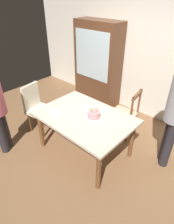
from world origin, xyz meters
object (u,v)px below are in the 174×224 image
object	(u,v)px
dining_table	(85,121)
plate_near_celebrant	(56,112)
plate_far_side	(91,108)
birthday_cake	(94,115)
chair_upholstered	(36,106)
china_cabinet	(98,64)
chair_spindle_back	(125,115)

from	to	relation	value
dining_table	plate_near_celebrant	bearing A→B (deg)	-150.29
dining_table	plate_near_celebrant	size ratio (longest dim) A/B	6.87
plate_near_celebrant	plate_far_side	world-z (taller)	same
dining_table	birthday_cake	size ratio (longest dim) A/B	5.40
plate_near_celebrant	birthday_cake	bearing A→B (deg)	28.17
plate_far_side	plate_near_celebrant	bearing A→B (deg)	-125.64
birthday_cake	plate_near_celebrant	distance (m)	0.63
chair_upholstered	china_cabinet	xyz separation A→B (m)	(0.10, 1.71, 0.42)
dining_table	plate_far_side	size ratio (longest dim) A/B	6.87
china_cabinet	dining_table	bearing A→B (deg)	-56.30
dining_table	plate_far_side	distance (m)	0.27
birthday_cake	china_cabinet	distance (m)	1.91
chair_spindle_back	chair_upholstered	xyz separation A→B (m)	(-1.38, -1.00, 0.07)
plate_near_celebrant	china_cabinet	size ratio (longest dim) A/B	0.12
dining_table	plate_near_celebrant	world-z (taller)	plate_near_celebrant
plate_far_side	chair_spindle_back	bearing A→B (deg)	63.02
dining_table	chair_spindle_back	world-z (taller)	chair_spindle_back
birthday_cake	plate_far_side	distance (m)	0.28
chair_spindle_back	china_cabinet	bearing A→B (deg)	151.05
chair_spindle_back	china_cabinet	world-z (taller)	china_cabinet
plate_near_celebrant	china_cabinet	xyz separation A→B (m)	(-0.62, 1.79, 0.21)
plate_near_celebrant	chair_spindle_back	bearing A→B (deg)	59.05
chair_spindle_back	chair_upholstered	size ratio (longest dim) A/B	1.00
dining_table	china_cabinet	bearing A→B (deg)	123.70
plate_near_celebrant	plate_far_side	distance (m)	0.58
chair_spindle_back	china_cabinet	distance (m)	1.54
birthday_cake	plate_near_celebrant	bearing A→B (deg)	-151.83
dining_table	china_cabinet	xyz separation A→B (m)	(-1.04, 1.56, 0.30)
chair_upholstered	dining_table	bearing A→B (deg)	7.37
plate_near_celebrant	chair_spindle_back	size ratio (longest dim) A/B	0.23
plate_near_celebrant	dining_table	bearing A→B (deg)	29.71
chair_upholstered	china_cabinet	distance (m)	1.76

